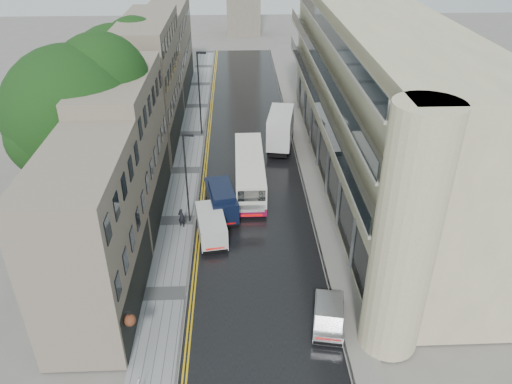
{
  "coord_description": "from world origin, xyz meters",
  "views": [
    {
      "loc": [
        -1.16,
        -13.14,
        21.45
      ],
      "look_at": [
        0.14,
        18.0,
        3.2
      ],
      "focal_mm": 35.0,
      "sensor_mm": 36.0,
      "label": 1
    }
  ],
  "objects_px": {
    "white_lorry": "(269,135)",
    "navy_van": "(213,212)",
    "cream_bus": "(237,190)",
    "pedestrian": "(182,218)",
    "tree_far": "(119,87)",
    "white_van": "(202,239)",
    "tree_near": "(78,136)",
    "lamp_post_near": "(186,180)",
    "silver_hatchback": "(314,329)",
    "lamp_post_far": "(199,95)"
  },
  "relations": [
    {
      "from": "tree_near",
      "to": "pedestrian",
      "type": "xyz_separation_m",
      "value": [
        7.05,
        -1.61,
        -6.06
      ]
    },
    {
      "from": "white_lorry",
      "to": "navy_van",
      "type": "relative_size",
      "value": 1.51
    },
    {
      "from": "tree_near",
      "to": "silver_hatchback",
      "type": "xyz_separation_m",
      "value": [
        15.45,
        -13.15,
        -6.2
      ]
    },
    {
      "from": "cream_bus",
      "to": "tree_far",
      "type": "bearing_deg",
      "value": 133.52
    },
    {
      "from": "white_van",
      "to": "lamp_post_near",
      "type": "height_order",
      "value": "lamp_post_near"
    },
    {
      "from": "navy_van",
      "to": "pedestrian",
      "type": "height_order",
      "value": "navy_van"
    },
    {
      "from": "white_lorry",
      "to": "navy_van",
      "type": "height_order",
      "value": "white_lorry"
    },
    {
      "from": "silver_hatchback",
      "to": "lamp_post_far",
      "type": "height_order",
      "value": "lamp_post_far"
    },
    {
      "from": "pedestrian",
      "to": "tree_far",
      "type": "bearing_deg",
      "value": -40.87
    },
    {
      "from": "cream_bus",
      "to": "white_lorry",
      "type": "distance_m",
      "value": 10.11
    },
    {
      "from": "white_van",
      "to": "navy_van",
      "type": "distance_m",
      "value": 3.21
    },
    {
      "from": "silver_hatchback",
      "to": "navy_van",
      "type": "relative_size",
      "value": 0.79
    },
    {
      "from": "pedestrian",
      "to": "tree_near",
      "type": "bearing_deg",
      "value": 11.47
    },
    {
      "from": "tree_far",
      "to": "cream_bus",
      "type": "xyz_separation_m",
      "value": [
        10.97,
        -11.55,
        -4.8
      ]
    },
    {
      "from": "white_van",
      "to": "lamp_post_far",
      "type": "height_order",
      "value": "lamp_post_far"
    },
    {
      "from": "lamp_post_near",
      "to": "tree_near",
      "type": "bearing_deg",
      "value": -177.24
    },
    {
      "from": "tree_far",
      "to": "navy_van",
      "type": "bearing_deg",
      "value": -57.87
    },
    {
      "from": "lamp_post_far",
      "to": "pedestrian",
      "type": "bearing_deg",
      "value": -79.17
    },
    {
      "from": "tree_near",
      "to": "lamp_post_near",
      "type": "relative_size",
      "value": 1.92
    },
    {
      "from": "cream_bus",
      "to": "pedestrian",
      "type": "distance_m",
      "value": 5.25
    },
    {
      "from": "tree_far",
      "to": "lamp_post_far",
      "type": "relative_size",
      "value": 1.44
    },
    {
      "from": "cream_bus",
      "to": "lamp_post_near",
      "type": "bearing_deg",
      "value": -147.84
    },
    {
      "from": "pedestrian",
      "to": "lamp_post_near",
      "type": "distance_m",
      "value": 2.99
    },
    {
      "from": "tree_far",
      "to": "lamp_post_near",
      "type": "bearing_deg",
      "value": -62.39
    },
    {
      "from": "tree_near",
      "to": "white_van",
      "type": "distance_m",
      "value": 11.53
    },
    {
      "from": "white_lorry",
      "to": "tree_near",
      "type": "bearing_deg",
      "value": -132.64
    },
    {
      "from": "cream_bus",
      "to": "white_lorry",
      "type": "relative_size",
      "value": 1.41
    },
    {
      "from": "tree_far",
      "to": "lamp_post_far",
      "type": "xyz_separation_m",
      "value": [
        7.32,
        2.7,
        -1.79
      ]
    },
    {
      "from": "tree_near",
      "to": "lamp_post_near",
      "type": "height_order",
      "value": "tree_near"
    },
    {
      "from": "silver_hatchback",
      "to": "navy_van",
      "type": "height_order",
      "value": "navy_van"
    },
    {
      "from": "silver_hatchback",
      "to": "pedestrian",
      "type": "height_order",
      "value": "pedestrian"
    },
    {
      "from": "white_lorry",
      "to": "lamp_post_near",
      "type": "distance_m",
      "value": 13.88
    },
    {
      "from": "tree_far",
      "to": "lamp_post_near",
      "type": "relative_size",
      "value": 1.72
    },
    {
      "from": "white_van",
      "to": "navy_van",
      "type": "height_order",
      "value": "navy_van"
    },
    {
      "from": "silver_hatchback",
      "to": "lamp_post_near",
      "type": "distance_m",
      "value": 14.88
    },
    {
      "from": "pedestrian",
      "to": "white_van",
      "type": "bearing_deg",
      "value": 143.13
    },
    {
      "from": "white_lorry",
      "to": "silver_hatchback",
      "type": "xyz_separation_m",
      "value": [
        1.02,
        -24.19,
        -1.21
      ]
    },
    {
      "from": "tree_near",
      "to": "navy_van",
      "type": "height_order",
      "value": "tree_near"
    },
    {
      "from": "white_lorry",
      "to": "lamp_post_near",
      "type": "bearing_deg",
      "value": -109.99
    },
    {
      "from": "navy_van",
      "to": "lamp_post_near",
      "type": "bearing_deg",
      "value": 150.7
    },
    {
      "from": "silver_hatchback",
      "to": "lamp_post_far",
      "type": "bearing_deg",
      "value": 115.96
    },
    {
      "from": "cream_bus",
      "to": "navy_van",
      "type": "relative_size",
      "value": 2.13
    },
    {
      "from": "silver_hatchback",
      "to": "lamp_post_near",
      "type": "height_order",
      "value": "lamp_post_near"
    },
    {
      "from": "tree_far",
      "to": "cream_bus",
      "type": "distance_m",
      "value": 16.64
    },
    {
      "from": "cream_bus",
      "to": "white_lorry",
      "type": "height_order",
      "value": "white_lorry"
    },
    {
      "from": "cream_bus",
      "to": "pedestrian",
      "type": "height_order",
      "value": "cream_bus"
    },
    {
      "from": "tree_far",
      "to": "white_van",
      "type": "height_order",
      "value": "tree_far"
    },
    {
      "from": "lamp_post_near",
      "to": "lamp_post_far",
      "type": "relative_size",
      "value": 0.84
    },
    {
      "from": "pedestrian",
      "to": "navy_van",
      "type": "bearing_deg",
      "value": -153.98
    },
    {
      "from": "white_lorry",
      "to": "pedestrian",
      "type": "relative_size",
      "value": 4.81
    }
  ]
}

